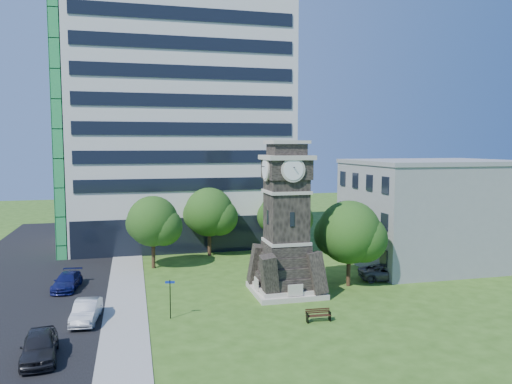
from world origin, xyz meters
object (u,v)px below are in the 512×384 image
object	(u,v)px
car_street_south	(40,346)
park_bench	(318,315)
car_east_lot	(387,272)
street_sign	(170,294)
car_street_north	(67,281)
clock_tower	(286,228)
car_street_mid	(86,311)

from	to	relation	value
car_street_south	park_bench	distance (m)	17.29
car_east_lot	park_bench	world-z (taller)	car_east_lot
park_bench	street_sign	bearing A→B (deg)	166.05
car_street_north	park_bench	bearing A→B (deg)	-28.42
clock_tower	car_east_lot	world-z (taller)	clock_tower
car_street_north	street_sign	size ratio (longest dim) A/B	1.68
clock_tower	car_street_north	distance (m)	18.62
car_street_mid	car_east_lot	xyz separation A→B (m)	(24.83, 4.55, -0.04)
car_street_mid	car_east_lot	bearing A→B (deg)	16.02
park_bench	street_sign	distance (m)	10.17
car_street_north	clock_tower	bearing A→B (deg)	-10.63
car_street_south	street_sign	bearing A→B (deg)	27.94
car_street_mid	park_bench	bearing A→B (deg)	-8.33
car_street_south	car_street_mid	size ratio (longest dim) A/B	1.06
car_east_lot	street_sign	size ratio (longest dim) A/B	1.79
car_street_south	car_east_lot	bearing A→B (deg)	15.77
street_sign	park_bench	bearing A→B (deg)	-6.39
clock_tower	street_sign	distance (m)	10.84
car_street_mid	car_east_lot	distance (m)	25.25
car_street_south	street_sign	distance (m)	9.04
clock_tower	street_sign	world-z (taller)	clock_tower
car_street_south	park_bench	xyz separation A→B (m)	(17.18, 1.92, -0.32)
street_sign	car_street_north	bearing A→B (deg)	141.24
car_street_north	street_sign	world-z (taller)	street_sign
car_street_north	park_bench	xyz separation A→B (m)	(17.40, -12.11, -0.19)
car_street_south	car_street_north	bearing A→B (deg)	85.74
car_east_lot	park_bench	distance (m)	12.74
park_bench	car_street_mid	bearing A→B (deg)	169.34
car_street_north	park_bench	distance (m)	21.19
car_east_lot	car_street_mid	bearing A→B (deg)	110.16
car_street_mid	car_street_south	bearing A→B (deg)	-103.56
clock_tower	car_street_north	size ratio (longest dim) A/B	2.69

